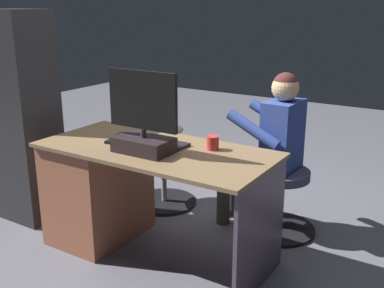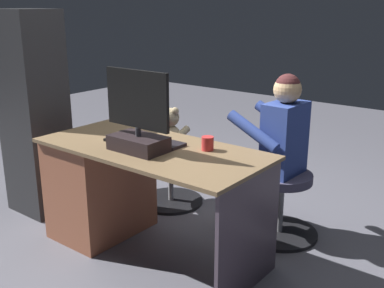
% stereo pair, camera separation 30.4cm
% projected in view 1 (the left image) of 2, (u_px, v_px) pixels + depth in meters
% --- Properties ---
extents(ground_plane, '(10.00, 10.00, 0.00)m').
position_uv_depth(ground_plane, '(186.00, 232.00, 3.38)').
color(ground_plane, '#5B5B65').
extents(desk, '(1.50, 0.70, 0.73)m').
position_uv_depth(desk, '(110.00, 186.00, 3.19)').
color(desk, brown).
rests_on(desk, ground_plane).
extents(monitor, '(0.48, 0.21, 0.49)m').
position_uv_depth(monitor, '(143.00, 127.00, 2.76)').
color(monitor, black).
rests_on(monitor, desk).
extents(keyboard, '(0.42, 0.14, 0.02)m').
position_uv_depth(keyboard, '(157.00, 142.00, 2.97)').
color(keyboard, black).
rests_on(keyboard, desk).
extents(computer_mouse, '(0.06, 0.10, 0.04)m').
position_uv_depth(computer_mouse, '(122.00, 135.00, 3.11)').
color(computer_mouse, '#202E2A').
rests_on(computer_mouse, desk).
extents(cup, '(0.07, 0.07, 0.09)m').
position_uv_depth(cup, '(213.00, 143.00, 2.84)').
color(cup, red).
rests_on(cup, desk).
extents(tv_remote, '(0.07, 0.16, 0.02)m').
position_uv_depth(tv_remote, '(114.00, 140.00, 3.03)').
color(tv_remote, black).
rests_on(tv_remote, desk).
extents(office_chair_teddy, '(0.53, 0.53, 0.47)m').
position_uv_depth(office_chair_teddy, '(164.00, 174.00, 3.80)').
color(office_chair_teddy, black).
rests_on(office_chair_teddy, ground_plane).
extents(teddy_bear, '(0.25, 0.25, 0.35)m').
position_uv_depth(teddy_bear, '(164.00, 131.00, 3.70)').
color(teddy_bear, tan).
rests_on(teddy_bear, office_chair_teddy).
extents(visitor_chair, '(0.55, 0.55, 0.47)m').
position_uv_depth(visitor_chair, '(279.00, 197.00, 3.34)').
color(visitor_chair, black).
rests_on(visitor_chair, ground_plane).
extents(person, '(0.56, 0.49, 1.16)m').
position_uv_depth(person, '(269.00, 139.00, 3.26)').
color(person, '#2F4491').
rests_on(person, ground_plane).
extents(equipment_rack, '(0.44, 0.36, 1.56)m').
position_uv_depth(equipment_rack, '(24.00, 118.00, 3.44)').
color(equipment_rack, '#272829').
rests_on(equipment_rack, ground_plane).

